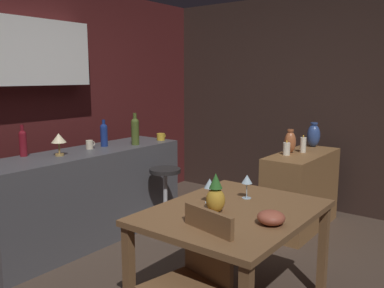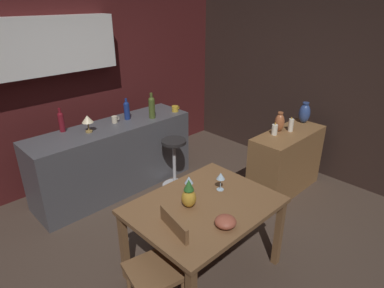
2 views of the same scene
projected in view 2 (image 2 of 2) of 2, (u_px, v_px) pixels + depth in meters
The scene contains 22 objects.
ground_plane at pixel (180, 244), 3.45m from camera, with size 9.00×9.00×0.00m, color #47382D.
wall_kitchen_back at pixel (65, 79), 4.19m from camera, with size 5.20×0.33×2.60m.
wall_side_right at pixel (295, 78), 4.73m from camera, with size 0.10×4.40×2.60m, color #33231E.
dining_table at pixel (204, 212), 2.86m from camera, with size 1.23×0.95×0.74m.
kitchen_counter at pixel (114, 158), 4.28m from camera, with size 2.10×0.60×0.90m, color #4C4C51.
sideboard_cabinet at pixel (286, 162), 4.26m from camera, with size 1.10×0.44×0.82m, color olive.
chair_near_window at pixel (162, 263), 2.55m from camera, with size 0.47×0.47×0.87m.
bar_stool at pixel (174, 163), 4.34m from camera, with size 0.34×0.34×0.69m.
wine_glass_left at pixel (221, 177), 2.98m from camera, with size 0.08×0.08×0.18m.
wine_glass_right at pixel (189, 180), 2.92m from camera, with size 0.08×0.08×0.18m.
pineapple_centerpiece at pixel (189, 195), 2.75m from camera, with size 0.13×0.13×0.26m.
fruit_bowl at pixel (226, 222), 2.53m from camera, with size 0.17×0.17×0.08m, color #9E4C38.
wine_bottle_ruby at pixel (61, 121), 3.87m from camera, with size 0.07×0.07×0.29m.
wine_bottle_cobalt at pixel (127, 109), 4.26m from camera, with size 0.07×0.07×0.28m.
wine_bottle_olive at pixel (152, 106), 4.29m from camera, with size 0.08×0.08×0.34m.
cup_mustard at pixel (175, 109), 4.58m from camera, with size 0.13×0.09×0.08m.
cup_cream at pixel (115, 119), 4.17m from camera, with size 0.11×0.07×0.09m.
counter_lamp at pixel (87, 120), 3.84m from camera, with size 0.13×0.13×0.21m.
pillar_candle_tall at pixel (275, 130), 4.01m from camera, with size 0.07×0.07×0.15m.
pillar_candle_short at pixel (291, 125), 4.11m from camera, with size 0.06×0.06×0.19m.
vase_copper at pixel (280, 122), 4.09m from camera, with size 0.12×0.12×0.25m.
vase_ceramic_blue at pixel (305, 113), 4.37m from camera, with size 0.15×0.15×0.28m.
Camera 2 is at (-1.80, -2.04, 2.36)m, focal length 30.82 mm.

